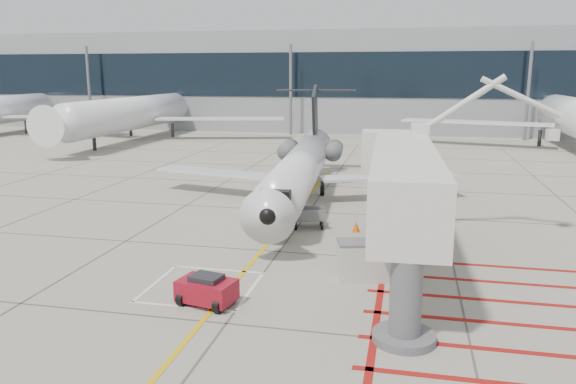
# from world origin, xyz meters

# --- Properties ---
(ground_plane) EXTENTS (260.00, 260.00, 0.00)m
(ground_plane) POSITION_xyz_m (0.00, 0.00, 0.00)
(ground_plane) COLOR #9D9A87
(ground_plane) RESTS_ON ground
(regional_jet) EXTENTS (23.72, 28.94, 7.18)m
(regional_jet) POSITION_xyz_m (-0.85, 12.02, 3.59)
(regional_jet) COLOR silver
(regional_jet) RESTS_ON ground_plane
(jet_bridge) EXTENTS (8.94, 17.79, 7.00)m
(jet_bridge) POSITION_xyz_m (5.72, 1.97, 3.50)
(jet_bridge) COLOR silver
(jet_bridge) RESTS_ON ground_plane
(pushback_tug) EXTENTS (2.27, 1.68, 1.20)m
(pushback_tug) POSITION_xyz_m (-1.20, -2.59, 0.60)
(pushback_tug) COLOR maroon
(pushback_tug) RESTS_ON ground_plane
(baggage_cart) EXTENTS (2.04, 1.54, 1.15)m
(baggage_cart) POSITION_xyz_m (0.62, 8.47, 0.57)
(baggage_cart) COLOR slate
(baggage_cart) RESTS_ON ground_plane
(ground_power_unit) EXTENTS (2.29, 1.67, 1.63)m
(ground_power_unit) POSITION_xyz_m (4.19, 1.21, 0.81)
(ground_power_unit) COLOR beige
(ground_power_unit) RESTS_ON ground_plane
(cone_nose) EXTENTS (0.34, 0.34, 0.47)m
(cone_nose) POSITION_xyz_m (-0.71, 6.10, 0.23)
(cone_nose) COLOR #F3490C
(cone_nose) RESTS_ON ground_plane
(cone_side) EXTENTS (0.41, 0.41, 0.57)m
(cone_side) POSITION_xyz_m (3.26, 8.24, 0.29)
(cone_side) COLOR #DB4F0B
(cone_side) RESTS_ON ground_plane
(terminal_building) EXTENTS (180.00, 28.00, 14.00)m
(terminal_building) POSITION_xyz_m (10.00, 70.00, 7.00)
(terminal_building) COLOR gray
(terminal_building) RESTS_ON ground_plane
(terminal_glass_band) EXTENTS (180.00, 0.10, 6.00)m
(terminal_glass_band) POSITION_xyz_m (10.00, 55.95, 8.00)
(terminal_glass_band) COLOR black
(terminal_glass_band) RESTS_ON ground_plane
(bg_aircraft_b) EXTENTS (36.01, 40.01, 12.00)m
(bg_aircraft_b) POSITION_xyz_m (-27.62, 46.00, 6.00)
(bg_aircraft_b) COLOR silver
(bg_aircraft_b) RESTS_ON ground_plane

